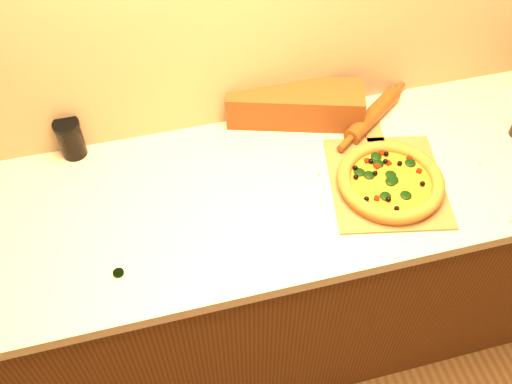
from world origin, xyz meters
name	(u,v)px	position (x,y,z in m)	size (l,w,h in m)	color
cabinet	(272,271)	(0.00, 1.43, 0.43)	(2.80, 0.65, 0.86)	#4A270F
countertop	(275,192)	(0.00, 1.43, 0.88)	(2.84, 0.68, 0.04)	beige
pizza_peel	(385,178)	(0.34, 1.38, 0.90)	(0.41, 0.54, 0.01)	brown
pizza	(390,181)	(0.33, 1.34, 0.93)	(0.32, 0.32, 0.05)	#C67331
bottle_cap	(118,273)	(-0.49, 1.24, 0.90)	(0.03, 0.03, 0.01)	black
rolling_pin	(373,115)	(0.39, 1.63, 0.93)	(0.33, 0.26, 0.05)	#5E3410
bread_bag	(295,104)	(0.15, 1.71, 0.96)	(0.44, 0.14, 0.12)	#632E12
dark_jar	(71,138)	(-0.58, 1.73, 0.97)	(0.08, 0.08, 0.13)	black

